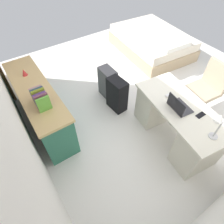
{
  "coord_description": "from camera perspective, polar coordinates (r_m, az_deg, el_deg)",
  "views": [
    {
      "loc": [
        -2.05,
        2.09,
        2.64
      ],
      "look_at": [
        -0.55,
        1.07,
        0.6
      ],
      "focal_mm": 30.63,
      "sensor_mm": 36.0,
      "label": 1
    }
  ],
  "objects": [
    {
      "name": "credenza",
      "position": [
        3.31,
        -20.58,
        1.69
      ],
      "size": [
        1.8,
        0.48,
        0.78
      ],
      "color": "#2D7056",
      "rests_on": "ground_plane"
    },
    {
      "name": "suitcase_spare_grey",
      "position": [
        3.67,
        -1.29,
        8.66
      ],
      "size": [
        0.36,
        0.22,
        0.6
      ],
      "primitive_type": "cube",
      "rotation": [
        0.0,
        0.0,
        0.0
      ],
      "color": "#4C4C51",
      "rests_on": "ground_plane"
    },
    {
      "name": "ground_plane",
      "position": [
        3.94,
        8.48,
        5.67
      ],
      "size": [
        5.48,
        5.48,
        0.0
      ],
      "primitive_type": "plane",
      "color": "silver"
    },
    {
      "name": "desk_lamp",
      "position": [
        2.45,
        29.26,
        -2.34
      ],
      "size": [
        0.16,
        0.11,
        0.34
      ],
      "color": "silver",
      "rests_on": "desk"
    },
    {
      "name": "laptop",
      "position": [
        2.72,
        19.21,
        1.64
      ],
      "size": [
        0.34,
        0.26,
        0.21
      ],
      "color": "#333338",
      "rests_on": "desk"
    },
    {
      "name": "suitcase_black",
      "position": [
        3.4,
        1.49,
        5.18
      ],
      "size": [
        0.37,
        0.24,
        0.63
      ],
      "primitive_type": "cube",
      "rotation": [
        0.0,
        0.0,
        0.07
      ],
      "color": "black",
      "rests_on": "ground_plane"
    },
    {
      "name": "book_row",
      "position": [
        2.69,
        -20.63,
        3.94
      ],
      "size": [
        0.31,
        0.17,
        0.24
      ],
      "color": "#61AE3E",
      "rests_on": "credenza"
    },
    {
      "name": "computer_mouse",
      "position": [
        2.89,
        16.48,
        4.82
      ],
      "size": [
        0.07,
        0.11,
        0.03
      ],
      "primitive_type": "ellipsoid",
      "rotation": [
        0.0,
        0.0,
        -0.14
      ],
      "color": "white",
      "rests_on": "desk"
    },
    {
      "name": "desk",
      "position": [
        3.05,
        18.64,
        -2.94
      ],
      "size": [
        1.52,
        0.85,
        0.72
      ],
      "color": "silver",
      "rests_on": "ground_plane"
    },
    {
      "name": "cell_phone_near_laptop",
      "position": [
        2.78,
        24.93,
        -0.85
      ],
      "size": [
        0.07,
        0.14,
        0.01
      ],
      "primitive_type": "cube",
      "rotation": [
        0.0,
        0.0,
        -0.01
      ],
      "color": "black",
      "rests_on": "desk"
    },
    {
      "name": "figurine_small",
      "position": [
        3.33,
        -24.77,
        10.71
      ],
      "size": [
        0.08,
        0.08,
        0.11
      ],
      "primitive_type": "cone",
      "color": "red",
      "rests_on": "credenza"
    },
    {
      "name": "bed",
      "position": [
        5.16,
        11.8,
        19.71
      ],
      "size": [
        2.01,
        1.55,
        0.58
      ],
      "color": "tan",
      "rests_on": "ground_plane"
    },
    {
      "name": "office_chair",
      "position": [
        3.67,
        25.88,
        5.53
      ],
      "size": [
        0.52,
        0.52,
        0.94
      ],
      "color": "black",
      "rests_on": "ground_plane"
    }
  ]
}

